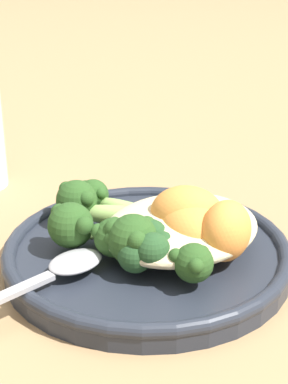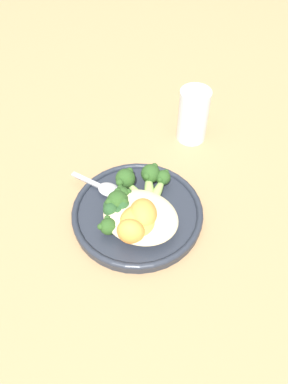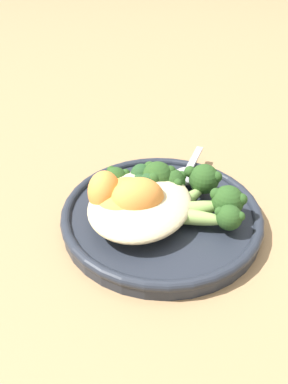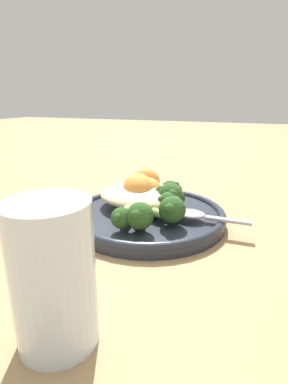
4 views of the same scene
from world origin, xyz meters
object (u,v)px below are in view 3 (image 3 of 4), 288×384
broccoli_stalk_4 (158,183)px  sweet_potato_chunk_0 (104,192)px  sweet_potato_chunk_1 (137,199)px  broccoli_stalk_3 (171,188)px  sweet_potato_chunk_2 (131,197)px  sweet_potato_chunk_3 (120,208)px  kale_tuft (148,180)px  quinoa_mound (140,203)px  broccoli_stalk_5 (127,187)px  plate (161,214)px  broccoli_stalk_0 (204,217)px  broccoli_stalk_1 (210,203)px  spoon (186,173)px  broccoli_stalk_2 (196,186)px

broccoli_stalk_4 → sweet_potato_chunk_0: size_ratio=1.76×
sweet_potato_chunk_1 → broccoli_stalk_3: bearing=-26.8°
sweet_potato_chunk_2 → sweet_potato_chunk_3: sweet_potato_chunk_2 is taller
sweet_potato_chunk_0 → kale_tuft: sweet_potato_chunk_0 is taller
quinoa_mound → broccoli_stalk_5: bearing=45.6°
plate → sweet_potato_chunk_2: bearing=122.0°
quinoa_mound → broccoli_stalk_3: (0.04, -0.02, -0.00)m
broccoli_stalk_0 → broccoli_stalk_4: (0.03, 0.06, 0.01)m
broccoli_stalk_1 → broccoli_stalk_3: broccoli_stalk_1 is taller
broccoli_stalk_3 → kale_tuft: (0.00, 0.03, 0.00)m
quinoa_mound → kale_tuft: size_ratio=2.79×
broccoli_stalk_4 → sweet_potato_chunk_0: 0.07m
broccoli_stalk_3 → sweet_potato_chunk_1: sweet_potato_chunk_1 is taller
sweet_potato_chunk_3 → sweet_potato_chunk_0: bearing=64.9°
broccoli_stalk_4 → spoon: broccoli_stalk_4 is taller
broccoli_stalk_2 → spoon: broccoli_stalk_2 is taller
plate → sweet_potato_chunk_0: sweet_potato_chunk_0 is taller
broccoli_stalk_5 → sweet_potato_chunk_2: 0.03m
broccoli_stalk_5 → kale_tuft: (0.02, -0.02, 0.00)m
broccoli_stalk_5 → spoon: (0.07, -0.06, -0.01)m
kale_tuft → sweet_potato_chunk_3: bearing=171.2°
sweet_potato_chunk_1 → kale_tuft: 0.05m
sweet_potato_chunk_1 → sweet_potato_chunk_2: size_ratio=0.95×
sweet_potato_chunk_3 → broccoli_stalk_2: bearing=-43.7°
broccoli_stalk_1 → broccoli_stalk_5: broccoli_stalk_1 is taller
plate → broccoli_stalk_1: broccoli_stalk_1 is taller
broccoli_stalk_0 → spoon: size_ratio=1.07×
broccoli_stalk_4 → sweet_potato_chunk_0: (-0.05, 0.05, 0.01)m
sweet_potato_chunk_3 → kale_tuft: 0.06m
broccoli_stalk_5 → sweet_potato_chunk_2: bearing=150.4°
broccoli_stalk_5 → sweet_potato_chunk_3: 0.05m
broccoli_stalk_2 → broccoli_stalk_4: (-0.01, 0.04, 0.00)m
broccoli_stalk_1 → sweet_potato_chunk_2: sweet_potato_chunk_2 is taller
kale_tuft → plate: bearing=-134.6°
broccoli_stalk_1 → plate: bearing=156.6°
quinoa_mound → broccoli_stalk_1: size_ratio=1.19×
sweet_potato_chunk_0 → broccoli_stalk_5: bearing=-20.5°
quinoa_mound → broccoli_stalk_5: broccoli_stalk_5 is taller
sweet_potato_chunk_0 → sweet_potato_chunk_2: sweet_potato_chunk_0 is taller
broccoli_stalk_5 → kale_tuft: size_ratio=2.06×
broccoli_stalk_5 → broccoli_stalk_4: bearing=-130.8°
quinoa_mound → spoon: (0.09, -0.03, -0.01)m
quinoa_mound → spoon: quinoa_mound is taller
broccoli_stalk_4 → kale_tuft: (0.00, 0.01, -0.00)m
sweet_potato_chunk_1 → sweet_potato_chunk_2: 0.01m
sweet_potato_chunk_1 → spoon: (0.10, -0.03, -0.02)m
broccoli_stalk_1 → spoon: broccoli_stalk_1 is taller
plate → spoon: bearing=-6.3°
plate → broccoli_stalk_3: (0.02, -0.00, 0.02)m
sweet_potato_chunk_0 → kale_tuft: bearing=-32.7°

